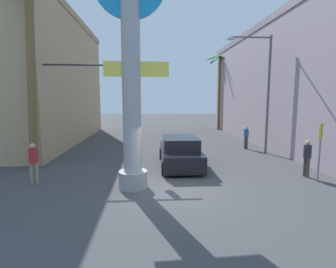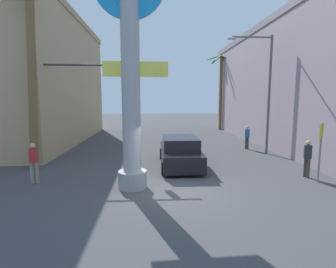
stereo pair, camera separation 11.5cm
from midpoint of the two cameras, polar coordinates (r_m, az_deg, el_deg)
name	(u,v)px [view 1 (the left image)]	position (r m, az deg, el deg)	size (l,w,h in m)	color
ground_plane	(162,146)	(20.05, -1.53, -2.63)	(90.89, 90.89, 0.00)	#424244
building_left	(30,80)	(24.82, -27.95, 10.36)	(8.30, 17.53, 10.24)	tan
building_right	(288,86)	(24.55, 24.45, 9.53)	(6.68, 22.06, 9.33)	#9E8C99
neon_sign_pole	(132,83)	(10.33, -8.26, 11.00)	(2.81, 1.15, 9.22)	#9E9EA3
street_lamp	(262,83)	(18.03, 19.61, 10.41)	(2.91, 0.28, 7.53)	#59595E
crossing_sign	(320,143)	(12.86, 29.99, -1.80)	(0.47, 0.47, 2.57)	slate
traffic_light_mast	(76,92)	(15.50, -19.57, 8.62)	(5.56, 0.32, 5.51)	#333333
car_lead	(180,152)	(14.09, 2.36, -3.96)	(2.13, 4.84, 1.56)	black
palm_tree_near_left	(30,60)	(15.02, -28.06, 14.05)	(2.60, 2.53, 9.40)	brown
palm_tree_far_right	(219,83)	(31.46, 11.01, 10.88)	(3.35, 3.22, 8.61)	brown
pedestrian_curb_left	(34,160)	(12.43, -27.47, -5.06)	(0.38, 0.38, 1.73)	gray
pedestrian_by_sign	(307,156)	(13.54, 27.82, -4.18)	(0.38, 0.38, 1.71)	#3F3833
pedestrian_mid_right	(246,136)	(19.58, 16.51, -0.35)	(0.42, 0.42, 1.64)	#3F3833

